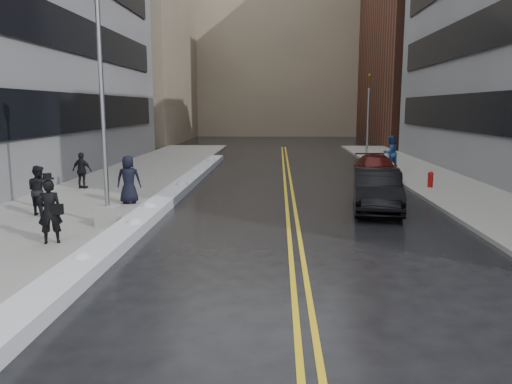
# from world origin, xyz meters

# --- Properties ---
(ground) EXTENTS (160.00, 160.00, 0.00)m
(ground) POSITION_xyz_m (0.00, 0.00, 0.00)
(ground) COLOR black
(ground) RESTS_ON ground
(sidewalk_west) EXTENTS (5.50, 50.00, 0.15)m
(sidewalk_west) POSITION_xyz_m (-5.75, 10.00, 0.07)
(sidewalk_west) COLOR gray
(sidewalk_west) RESTS_ON ground
(sidewalk_east) EXTENTS (4.00, 50.00, 0.15)m
(sidewalk_east) POSITION_xyz_m (10.00, 10.00, 0.07)
(sidewalk_east) COLOR gray
(sidewalk_east) RESTS_ON ground
(lane_line_left) EXTENTS (0.12, 50.00, 0.01)m
(lane_line_left) POSITION_xyz_m (2.35, 10.00, 0.00)
(lane_line_left) COLOR gold
(lane_line_left) RESTS_ON ground
(lane_line_right) EXTENTS (0.12, 50.00, 0.01)m
(lane_line_right) POSITION_xyz_m (2.65, 10.00, 0.00)
(lane_line_right) COLOR gold
(lane_line_right) RESTS_ON ground
(snow_ridge) EXTENTS (0.90, 30.00, 0.34)m
(snow_ridge) POSITION_xyz_m (-2.45, 8.00, 0.17)
(snow_ridge) COLOR silver
(snow_ridge) RESTS_ON ground
(building_west_far) EXTENTS (14.00, 22.00, 18.00)m
(building_west_far) POSITION_xyz_m (-15.50, 44.00, 9.00)
(building_west_far) COLOR gray
(building_west_far) RESTS_ON ground
(building_east_far) EXTENTS (14.00, 20.00, 28.00)m
(building_east_far) POSITION_xyz_m (19.00, 42.00, 14.00)
(building_east_far) COLOR #562D21
(building_east_far) RESTS_ON ground
(building_far) EXTENTS (36.00, 16.00, 22.00)m
(building_far) POSITION_xyz_m (2.00, 60.00, 11.00)
(building_far) COLOR gray
(building_far) RESTS_ON ground
(lamppost) EXTENTS (0.65, 0.65, 7.62)m
(lamppost) POSITION_xyz_m (-3.30, 2.00, 2.53)
(lamppost) COLOR gray
(lamppost) RESTS_ON sidewalk_west
(fire_hydrant) EXTENTS (0.26, 0.26, 0.73)m
(fire_hydrant) POSITION_xyz_m (9.00, 10.00, 0.55)
(fire_hydrant) COLOR maroon
(fire_hydrant) RESTS_ON sidewalk_east
(traffic_signal) EXTENTS (0.16, 0.20, 6.00)m
(traffic_signal) POSITION_xyz_m (8.50, 24.00, 3.40)
(traffic_signal) COLOR gray
(traffic_signal) RESTS_ON sidewalk_east
(pedestrian_fedora) EXTENTS (0.74, 0.61, 1.75)m
(pedestrian_fedora) POSITION_xyz_m (-4.11, -0.18, 1.02)
(pedestrian_fedora) COLOR black
(pedestrian_fedora) RESTS_ON sidewalk_west
(pedestrian_b) EXTENTS (1.04, 0.97, 1.70)m
(pedestrian_b) POSITION_xyz_m (-6.09, 3.32, 1.00)
(pedestrian_b) COLOR black
(pedestrian_b) RESTS_ON sidewalk_west
(pedestrian_c) EXTENTS (0.99, 0.73, 1.84)m
(pedestrian_c) POSITION_xyz_m (-3.68, 5.53, 1.07)
(pedestrian_c) COLOR black
(pedestrian_c) RESTS_ON sidewalk_west
(pedestrian_d) EXTENTS (1.03, 0.62, 1.64)m
(pedestrian_d) POSITION_xyz_m (-6.82, 8.90, 0.97)
(pedestrian_d) COLOR black
(pedestrian_d) RESTS_ON sidewalk_west
(pedestrian_east) EXTENTS (1.22, 1.12, 2.01)m
(pedestrian_east) POSITION_xyz_m (8.53, 16.33, 1.15)
(pedestrian_east) COLOR navy
(pedestrian_east) RESTS_ON sidewalk_east
(car_black) EXTENTS (2.21, 4.85, 1.54)m
(car_black) POSITION_xyz_m (5.64, 5.29, 0.77)
(car_black) COLOR black
(car_black) RESTS_ON ground
(car_maroon) EXTENTS (1.86, 4.57, 1.33)m
(car_maroon) POSITION_xyz_m (7.06, 12.71, 0.66)
(car_maroon) COLOR #470D0B
(car_maroon) RESTS_ON ground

